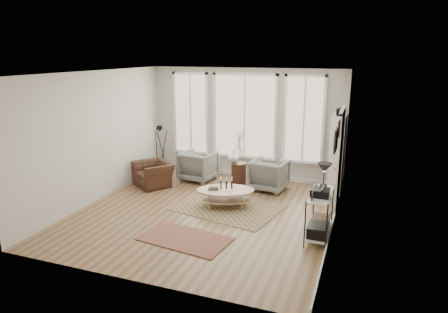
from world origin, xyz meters
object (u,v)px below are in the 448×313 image
at_px(bookcase, 337,154).
at_px(armchair_left, 198,166).
at_px(low_shelf, 320,210).
at_px(accent_chair, 153,174).
at_px(side_table, 239,156).
at_px(armchair_right, 269,175).
at_px(coffee_table, 225,193).

height_order(bookcase, armchair_left, bookcase).
distance_m(low_shelf, accent_chair, 4.57).
xyz_separation_m(bookcase, side_table, (-2.37, -0.18, -0.20)).
bearing_deg(armchair_right, side_table, -2.38).
height_order(armchair_left, accent_chair, armchair_left).
xyz_separation_m(armchair_left, armchair_right, (1.95, -0.11, -0.01)).
bearing_deg(bookcase, armchair_left, -176.50).
height_order(low_shelf, side_table, side_table).
distance_m(side_table, accent_chair, 2.21).
bearing_deg(bookcase, coffee_table, -141.25).
distance_m(bookcase, low_shelf, 2.56).
relative_size(bookcase, armchair_left, 2.41).
distance_m(bookcase, side_table, 2.38).
bearing_deg(accent_chair, bookcase, 48.06).
xyz_separation_m(low_shelf, side_table, (-2.31, 2.34, 0.25)).
bearing_deg(low_shelf, side_table, 134.65).
xyz_separation_m(coffee_table, armchair_right, (0.64, 1.41, 0.07)).
xyz_separation_m(low_shelf, coffee_table, (-2.11, 0.78, -0.20)).
bearing_deg(armchair_left, armchair_right, -176.63).
height_order(armchair_left, armchair_right, armchair_left).
distance_m(coffee_table, armchair_right, 1.55).
bearing_deg(accent_chair, armchair_right, 48.64).
distance_m(coffee_table, accent_chair, 2.31).
bearing_deg(accent_chair, armchair_left, 77.11).
bearing_deg(armchair_left, side_table, -171.69).
xyz_separation_m(armchair_left, accent_chair, (-0.89, -0.80, -0.09)).
bearing_deg(accent_chair, side_table, 57.63).
bearing_deg(side_table, bookcase, 4.38).
xyz_separation_m(coffee_table, armchair_left, (-1.31, 1.53, 0.08)).
xyz_separation_m(bookcase, coffee_table, (-2.17, -1.74, -0.65)).
bearing_deg(low_shelf, bookcase, 88.72).
relative_size(coffee_table, armchair_left, 1.68).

